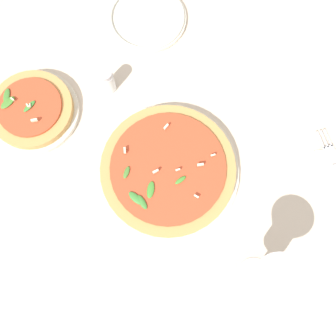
{
  "coord_description": "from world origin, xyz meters",
  "views": [
    {
      "loc": [
        -0.16,
        0.02,
        0.7
      ],
      "look_at": [
        -0.01,
        -0.04,
        0.03
      ],
      "focal_mm": 35.0,
      "sensor_mm": 36.0,
      "label": 1
    }
  ],
  "objects_px": {
    "pizza_arugula_main": "(168,170)",
    "side_plate_white": "(147,18)",
    "wine_glass": "(273,280)",
    "pizza_personal_side": "(32,110)",
    "shaker_pepper": "(108,81)"
  },
  "relations": [
    {
      "from": "pizza_arugula_main",
      "to": "pizza_personal_side",
      "type": "relative_size",
      "value": 1.51
    },
    {
      "from": "pizza_personal_side",
      "to": "side_plate_white",
      "type": "distance_m",
      "value": 0.36
    },
    {
      "from": "wine_glass",
      "to": "shaker_pepper",
      "type": "distance_m",
      "value": 0.53
    },
    {
      "from": "wine_glass",
      "to": "shaker_pepper",
      "type": "height_order",
      "value": "wine_glass"
    },
    {
      "from": "wine_glass",
      "to": "side_plate_white",
      "type": "bearing_deg",
      "value": -1.83
    },
    {
      "from": "wine_glass",
      "to": "side_plate_white",
      "type": "xyz_separation_m",
      "value": [
        0.65,
        -0.02,
        -0.11
      ]
    },
    {
      "from": "pizza_arugula_main",
      "to": "side_plate_white",
      "type": "height_order",
      "value": "pizza_arugula_main"
    },
    {
      "from": "pizza_personal_side",
      "to": "shaker_pepper",
      "type": "xyz_separation_m",
      "value": [
        -0.01,
        -0.18,
        0.02
      ]
    },
    {
      "from": "pizza_personal_side",
      "to": "wine_glass",
      "type": "relative_size",
      "value": 1.23
    },
    {
      "from": "pizza_personal_side",
      "to": "wine_glass",
      "type": "bearing_deg",
      "value": -148.84
    },
    {
      "from": "shaker_pepper",
      "to": "pizza_personal_side",
      "type": "bearing_deg",
      "value": 87.98
    },
    {
      "from": "pizza_arugula_main",
      "to": "side_plate_white",
      "type": "xyz_separation_m",
      "value": [
        0.38,
        -0.1,
        -0.01
      ]
    },
    {
      "from": "pizza_arugula_main",
      "to": "shaker_pepper",
      "type": "relative_size",
      "value": 4.64
    },
    {
      "from": "wine_glass",
      "to": "side_plate_white",
      "type": "distance_m",
      "value": 0.66
    },
    {
      "from": "pizza_arugula_main",
      "to": "side_plate_white",
      "type": "relative_size",
      "value": 1.6
    }
  ]
}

